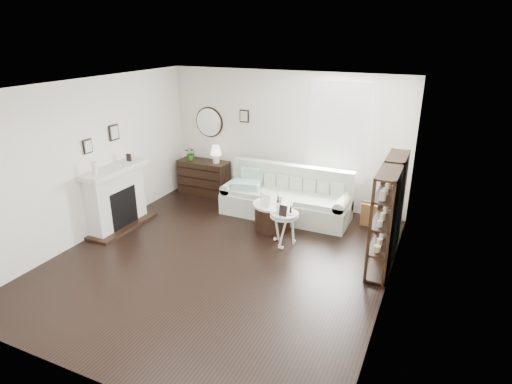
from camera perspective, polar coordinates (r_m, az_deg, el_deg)
The scene contains 18 objects.
room at distance 8.42m, azimuth 8.51°, elevation 8.07°, with size 5.50×5.50×5.50m.
fireplace at distance 8.16m, azimuth -18.09°, elevation -0.95°, with size 0.50×1.40×1.84m.
shelf_unit_far at distance 7.28m, azimuth 17.71°, elevation -1.33°, with size 0.30×0.80×1.60m.
shelf_unit_near at distance 6.45m, azimuth 16.62°, elevation -4.10°, with size 0.30×0.80×1.60m.
sofa at distance 8.35m, azimuth 4.10°, elevation -1.06°, with size 2.48×0.86×0.96m.
quilt at distance 8.45m, azimuth -1.29°, elevation 1.05°, with size 0.55×0.45×0.14m, color #279073.
suitcase at distance 8.22m, azimuth 16.09°, elevation -3.04°, with size 0.64×0.21×0.43m, color brown.
dresser at distance 9.53m, azimuth -6.94°, elevation 1.99°, with size 1.11×0.48×0.74m.
table_lamp at distance 9.21m, azimuth -5.36°, elevation 5.02°, with size 0.24×0.24×0.38m, color white, non-canonical shape.
potted_plant at distance 9.49m, azimuth -8.67°, elevation 5.10°, with size 0.27×0.23×0.30m, color #27611B.
drum_table at distance 7.80m, azimuth 2.23°, elevation -3.18°, with size 0.72×0.72×0.50m.
pedestal_table at distance 7.13m, azimuth 3.81°, elevation -3.16°, with size 0.48×0.48×0.58m.
eiffel_drum at distance 7.68m, azimuth 2.96°, elevation -0.75°, with size 0.12×0.12×0.21m, color black, non-canonical shape.
bottle_drum at distance 7.65m, azimuth 0.80°, elevation -0.56°, with size 0.06×0.06×0.27m, color silver.
card_frame_drum at distance 7.53m, azimuth 1.40°, elevation -1.17°, with size 0.16×0.01×0.21m, color white.
eiffel_ped at distance 7.07m, azimuth 4.65°, elevation -2.15°, with size 0.10×0.10×0.18m, color black, non-canonical shape.
flask_ped at distance 7.10m, azimuth 3.27°, elevation -1.61°, with size 0.15×0.15×0.27m, color silver, non-canonical shape.
card_frame_ped at distance 6.96m, azimuth 3.63°, elevation -2.51°, with size 0.14×0.01×0.18m, color black.
Camera 1 is at (2.97, -5.21, 3.43)m, focal length 30.00 mm.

